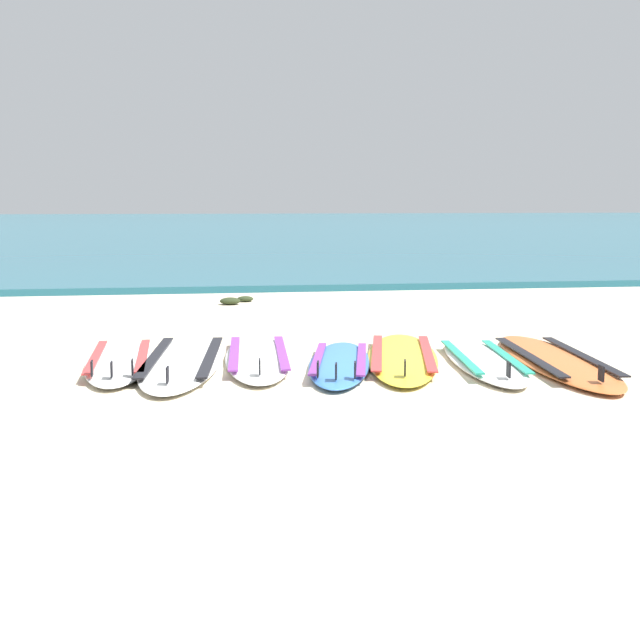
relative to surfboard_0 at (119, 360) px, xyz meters
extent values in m
plane|color=beige|center=(1.25, -0.37, -0.04)|extent=(80.00, 80.00, 0.00)
cube|color=#23667A|center=(1.25, 35.07, 0.01)|extent=(80.00, 60.00, 0.10)
ellipsoid|color=white|center=(0.00, 0.00, 0.00)|extent=(0.56, 2.07, 0.07)
cube|color=#D13838|center=(-0.18, 0.00, 0.04)|extent=(0.11, 1.44, 0.01)
cube|color=#D13838|center=(0.18, 0.01, 0.04)|extent=(0.11, 1.44, 0.01)
cube|color=black|center=(0.02, -0.80, 0.09)|extent=(0.01, 0.09, 0.11)
cube|color=black|center=(-0.12, -0.74, 0.09)|extent=(0.01, 0.09, 0.11)
cube|color=black|center=(0.16, -0.73, 0.09)|extent=(0.01, 0.09, 0.11)
ellipsoid|color=white|center=(0.51, -0.08, 0.00)|extent=(0.84, 2.51, 0.07)
cube|color=black|center=(0.29, -0.06, 0.04)|extent=(0.24, 1.72, 0.01)
cube|color=black|center=(0.73, -0.10, 0.04)|extent=(0.24, 1.72, 0.01)
cube|color=black|center=(0.42, -1.04, 0.09)|extent=(0.02, 0.09, 0.11)
ellipsoid|color=white|center=(1.12, -0.01, 0.00)|extent=(0.66, 2.19, 0.07)
cube|color=purple|center=(0.92, 0.00, 0.04)|extent=(0.16, 1.51, 0.01)
cube|color=purple|center=(1.31, -0.02, 0.04)|extent=(0.16, 1.51, 0.01)
cube|color=black|center=(1.07, -0.85, 0.09)|extent=(0.02, 0.09, 0.11)
ellipsoid|color=#3875CC|center=(1.74, -0.36, 0.00)|extent=(0.86, 1.97, 0.07)
cube|color=purple|center=(1.57, -0.32, 0.04)|extent=(0.34, 1.33, 0.01)
cube|color=purple|center=(1.91, -0.39, 0.04)|extent=(0.34, 1.33, 0.01)
cube|color=black|center=(1.59, -1.09, 0.09)|extent=(0.03, 0.09, 0.11)
cube|color=black|center=(1.47, -1.00, 0.09)|extent=(0.03, 0.09, 0.11)
cube|color=black|center=(1.73, -1.06, 0.09)|extent=(0.03, 0.09, 0.11)
ellipsoid|color=yellow|center=(2.29, -0.17, 0.00)|extent=(1.06, 2.36, 0.07)
cube|color=#D13838|center=(2.09, -0.13, 0.04)|extent=(0.43, 1.58, 0.01)
cube|color=#D13838|center=(2.49, -0.22, 0.04)|extent=(0.43, 1.58, 0.01)
cube|color=black|center=(2.10, -1.04, 0.09)|extent=(0.03, 0.09, 0.11)
ellipsoid|color=white|center=(2.90, -0.42, 0.00)|extent=(0.73, 2.07, 0.07)
cube|color=teal|center=(2.71, -0.40, 0.04)|extent=(0.23, 1.42, 0.01)
cube|color=teal|center=(3.08, -0.44, 0.04)|extent=(0.23, 1.42, 0.01)
cube|color=black|center=(2.81, -1.21, 0.09)|extent=(0.02, 0.09, 0.11)
ellipsoid|color=orange|center=(3.48, -0.49, 0.00)|extent=(0.80, 2.45, 0.07)
cube|color=black|center=(3.26, -0.47, 0.04)|extent=(0.23, 1.69, 0.01)
cube|color=black|center=(3.69, -0.51, 0.04)|extent=(0.23, 1.69, 0.01)
cube|color=black|center=(3.40, -1.43, 0.09)|extent=(0.02, 0.09, 0.11)
ellipsoid|color=#2D381E|center=(1.24, 4.05, 0.00)|extent=(0.21, 0.17, 0.07)
ellipsoid|color=#2D381E|center=(1.03, 3.77, 0.01)|extent=(0.26, 0.21, 0.09)
camera|label=1|loc=(0.65, -6.76, 1.28)|focal=46.94mm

